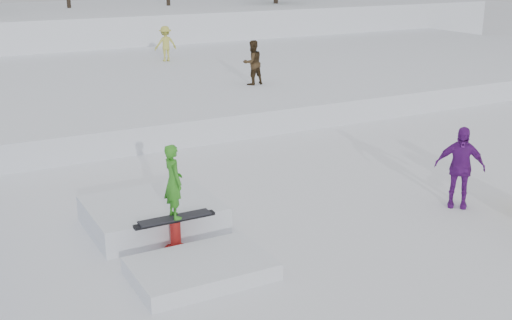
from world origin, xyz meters
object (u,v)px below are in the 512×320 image
spectator_purple (460,167)px  jib_rail_feature (165,225)px  walker_olive (253,63)px  walker_ygreen (166,44)px

spectator_purple → jib_rail_feature: (-6.42, 1.42, -0.62)m
walker_olive → jib_rail_feature: walker_olive is taller
spectator_purple → jib_rail_feature: 6.61m
jib_rail_feature → spectator_purple: bearing=-12.5°
walker_ygreen → walker_olive: bearing=98.7°
walker_ygreen → spectator_purple: (0.08, -18.06, -0.67)m
walker_olive → jib_rail_feature: (-7.18, -9.79, -1.32)m
walker_olive → jib_rail_feature: 12.21m
walker_olive → spectator_purple: 11.27m
jib_rail_feature → walker_ygreen: bearing=69.2°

